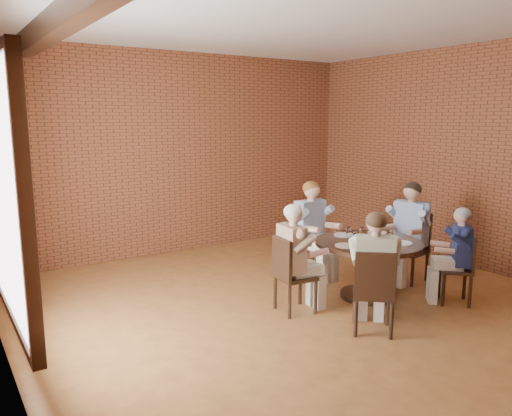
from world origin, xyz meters
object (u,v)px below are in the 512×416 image
diner_c (296,259)px  chair_d (374,289)px  dining_table (368,258)px  smartphone (403,243)px  chair_c (289,272)px  diner_b (313,230)px  diner_e (456,256)px  chair_a (411,244)px  diner_d (374,272)px  diner_a (408,232)px  chair_b (308,241)px  chair_e (462,266)px

diner_c → chair_d: 1.03m
dining_table → diner_c: bearing=172.8°
diner_c → smartphone: bearing=-102.5°
smartphone → chair_c: bearing=172.8°
diner_b → chair_d: 2.05m
diner_e → smartphone: diner_e is taller
chair_a → chair_d: bearing=-71.0°
chair_a → smartphone: (-0.82, -0.53, 0.23)m
chair_a → diner_d: diner_d is taller
dining_table → diner_a: diner_a is taller
diner_e → smartphone: (-0.52, 0.41, 0.15)m
chair_a → chair_b: (-1.12, 0.96, -0.00)m
diner_b → diner_d: size_ratio=1.05×
diner_c → chair_e: (1.89, -0.93, -0.17)m
diner_c → diner_e: 2.04m
chair_c → diner_a: bearing=-81.9°
chair_b → diner_d: bearing=-111.7°
chair_d → chair_a: bearing=-107.9°
diner_a → diner_b: 1.35m
chair_a → diner_c: (-2.14, -0.06, 0.13)m
diner_e → smartphone: bearing=-84.0°
chair_b → chair_a: bearing=-43.2°
diner_b → chair_b: bearing=90.0°
diner_d → smartphone: (0.98, 0.44, 0.09)m
diner_c → diner_d: diner_d is taller
diner_d → chair_e: (1.54, -0.01, -0.19)m
chair_e → diner_e: size_ratio=0.72×
chair_c → diner_d: bearing=-147.9°
chair_b → chair_c: chair_b is taller
diner_c → chair_d: (0.29, -0.98, -0.15)m
chair_a → chair_d: size_ratio=1.05×
chair_d → diner_e: bearing=-133.5°
diner_b → diner_c: 1.38m
dining_table → chair_c: bearing=172.8°
chair_a → chair_e: bearing=-24.6°
dining_table → chair_c: chair_c is taller
chair_d → diner_d: (0.06, 0.06, 0.16)m
dining_table → diner_d: size_ratio=1.02×
diner_d → chair_e: size_ratio=1.52×
chair_c → chair_e: size_ratio=1.06×
dining_table → smartphone: size_ratio=9.22×
diner_a → diner_c: diner_a is taller
diner_d → chair_a: bearing=-108.6°
chair_a → diner_a: (-0.10, -0.02, 0.18)m
diner_b → chair_c: bearing=-143.0°
dining_table → chair_a: chair_a is taller
chair_b → diner_a: bearing=-46.2°
diner_d → chair_e: bearing=-137.6°
diner_b → smartphone: size_ratio=9.47×
chair_a → smartphone: size_ratio=6.63×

